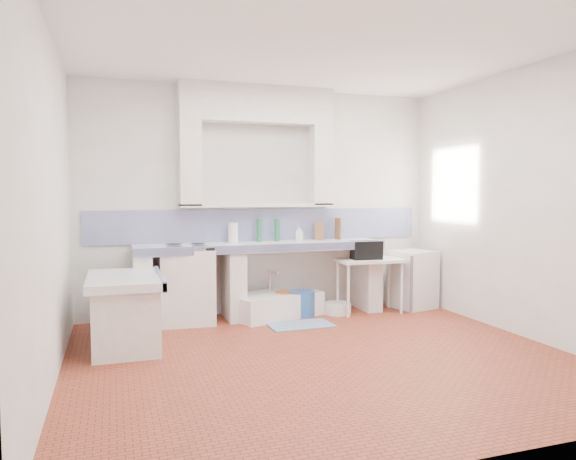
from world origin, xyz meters
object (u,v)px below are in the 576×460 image
object	(u,v)px
sink	(275,306)
fridge	(412,279)
stove	(187,286)
side_table	(369,286)

from	to	relation	value
sink	fridge	xyz separation A→B (m)	(1.85, -0.09, 0.24)
stove	fridge	distance (m)	2.91
fridge	sink	bearing A→B (deg)	162.78
sink	fridge	size ratio (longest dim) A/B	1.44
sink	fridge	bearing A→B (deg)	-21.09
side_table	fridge	distance (m)	0.67
stove	fridge	world-z (taller)	stove
side_table	stove	bearing A→B (deg)	177.28
stove	sink	size ratio (longest dim) A/B	0.80
sink	side_table	bearing A→B (deg)	-26.42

